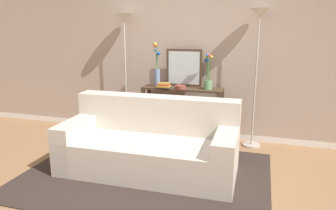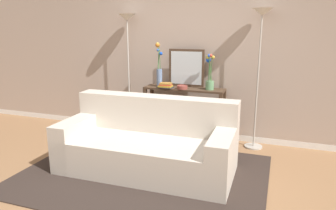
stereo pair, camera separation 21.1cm
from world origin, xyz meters
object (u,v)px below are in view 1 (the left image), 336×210
at_px(couch, 150,146).
at_px(floor_lamp_left, 124,41).
at_px(vase_short_flowers, 208,76).
at_px(vase_tall_flowers, 157,70).
at_px(book_stack, 164,86).
at_px(wall_mirror, 184,68).
at_px(book_row_under_console, 165,134).
at_px(console_table, 182,105).
at_px(fruit_bowl, 180,87).
at_px(floor_lamp_right, 258,40).

xyz_separation_m(couch, floor_lamp_left, (-0.85, 1.21, 1.21)).
xyz_separation_m(couch, vase_short_flowers, (0.50, 1.16, 0.73)).
xyz_separation_m(vase_tall_flowers, book_stack, (0.13, -0.08, -0.23)).
bearing_deg(wall_mirror, book_row_under_console, -153.60).
distance_m(console_table, fruit_bowl, 0.31).
distance_m(floor_lamp_right, vase_tall_flowers, 1.54).
height_order(couch, console_table, couch).
relative_size(couch, fruit_bowl, 13.21).
bearing_deg(vase_short_flowers, vase_tall_flowers, -179.20).
xyz_separation_m(floor_lamp_left, vase_tall_flowers, (0.56, -0.06, -0.42)).
relative_size(console_table, floor_lamp_right, 0.62).
bearing_deg(console_table, wall_mirror, 94.19).
bearing_deg(wall_mirror, vase_tall_flowers, -158.76).
xyz_separation_m(floor_lamp_left, book_row_under_console, (0.68, -0.04, -1.47)).
bearing_deg(book_stack, vase_tall_flowers, 149.15).
distance_m(console_table, book_row_under_console, 0.58).
distance_m(console_table, floor_lamp_left, 1.35).
xyz_separation_m(wall_mirror, book_stack, (-0.26, -0.23, -0.25)).
bearing_deg(vase_short_flowers, floor_lamp_left, 177.78).
bearing_deg(console_table, couch, -95.29).
bearing_deg(floor_lamp_right, console_table, -177.76).
height_order(vase_tall_flowers, vase_short_flowers, vase_tall_flowers).
bearing_deg(vase_short_flowers, book_row_under_console, 179.09).
relative_size(couch, floor_lamp_right, 1.07).
distance_m(vase_short_flowers, book_row_under_console, 1.18).
bearing_deg(book_row_under_console, vase_tall_flowers, -170.49).
bearing_deg(wall_mirror, floor_lamp_right, -4.70).
bearing_deg(console_table, vase_tall_flowers, -176.93).
bearing_deg(vase_short_flowers, book_stack, -172.06).
bearing_deg(book_row_under_console, floor_lamp_right, 1.78).
relative_size(wall_mirror, book_row_under_console, 1.23).
distance_m(console_table, floor_lamp_right, 1.46).
distance_m(wall_mirror, fruit_bowl, 0.34).
xyz_separation_m(console_table, vase_short_flowers, (0.39, -0.01, 0.47)).
bearing_deg(floor_lamp_left, floor_lamp_right, 0.00).
bearing_deg(floor_lamp_right, couch, -134.18).
relative_size(wall_mirror, book_stack, 2.53).
bearing_deg(couch, floor_lamp_left, 124.99).
xyz_separation_m(couch, fruit_bowl, (0.10, 1.08, 0.55)).
relative_size(couch, vase_tall_flowers, 3.14).
distance_m(couch, vase_tall_flowers, 1.42).
height_order(floor_lamp_right, vase_tall_flowers, floor_lamp_right).
xyz_separation_m(floor_lamp_left, floor_lamp_right, (2.02, 0.00, 0.04)).
xyz_separation_m(console_table, book_row_under_console, (-0.27, 0.00, -0.51)).
bearing_deg(book_stack, fruit_bowl, 2.05).
relative_size(floor_lamp_right, wall_mirror, 3.46).
bearing_deg(fruit_bowl, wall_mirror, 91.24).
height_order(vase_short_flowers, book_stack, vase_short_flowers).
distance_m(floor_lamp_left, floor_lamp_right, 2.02).
bearing_deg(vase_tall_flowers, vase_short_flowers, 0.80).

